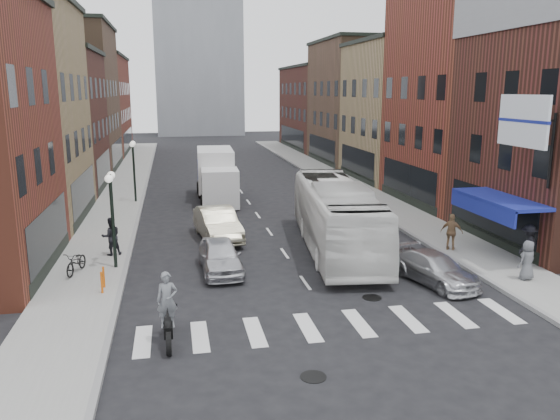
{
  "coord_description": "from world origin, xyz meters",
  "views": [
    {
      "loc": [
        -4.9,
        -18.62,
        7.38
      ],
      "look_at": [
        -0.29,
        4.61,
        2.15
      ],
      "focal_mm": 35.0,
      "sensor_mm": 36.0,
      "label": 1
    }
  ],
  "objects_px": {
    "streetlamp_far": "(133,160)",
    "parked_bicycle": "(76,262)",
    "ped_right_b": "(452,232)",
    "ped_right_c": "(527,260)",
    "motorcycle_rider": "(168,311)",
    "sedan_left_near": "(220,256)",
    "ped_left_solo": "(111,236)",
    "billboard_sign": "(525,123)",
    "sedan_left_far": "(218,224)",
    "bike_rack": "(103,280)",
    "streetlamp_near": "(112,202)",
    "box_truck": "(217,176)",
    "ped_right_a": "(528,245)",
    "transit_bus": "(336,216)",
    "curb_car": "(435,269)"
  },
  "relations": [
    {
      "from": "billboard_sign",
      "to": "ped_left_solo",
      "type": "distance_m",
      "value": 17.9
    },
    {
      "from": "streetlamp_far",
      "to": "parked_bicycle",
      "type": "xyz_separation_m",
      "value": [
        -1.46,
        -14.48,
        -2.31
      ]
    },
    {
      "from": "sedan_left_far",
      "to": "ped_right_c",
      "type": "bearing_deg",
      "value": -45.28
    },
    {
      "from": "box_truck",
      "to": "ped_right_c",
      "type": "distance_m",
      "value": 21.52
    },
    {
      "from": "sedan_left_near",
      "to": "ped_right_b",
      "type": "height_order",
      "value": "ped_right_b"
    },
    {
      "from": "streetlamp_near",
      "to": "ped_right_b",
      "type": "xyz_separation_m",
      "value": [
        14.95,
        -0.4,
        -1.92
      ]
    },
    {
      "from": "sedan_left_far",
      "to": "bike_rack",
      "type": "bearing_deg",
      "value": -132.53
    },
    {
      "from": "bike_rack",
      "to": "ped_left_solo",
      "type": "relative_size",
      "value": 0.47
    },
    {
      "from": "streetlamp_far",
      "to": "box_truck",
      "type": "xyz_separation_m",
      "value": [
        5.4,
        0.11,
        -1.24
      ]
    },
    {
      "from": "billboard_sign",
      "to": "streetlamp_far",
      "type": "relative_size",
      "value": 0.9
    },
    {
      "from": "motorcycle_rider",
      "to": "ped_right_c",
      "type": "distance_m",
      "value": 13.89
    },
    {
      "from": "transit_bus",
      "to": "ped_left_solo",
      "type": "xyz_separation_m",
      "value": [
        -10.21,
        0.62,
        -0.6
      ]
    },
    {
      "from": "ped_left_solo",
      "to": "streetlamp_far",
      "type": "bearing_deg",
      "value": -107.38
    },
    {
      "from": "streetlamp_near",
      "to": "ped_right_c",
      "type": "relative_size",
      "value": 2.63
    },
    {
      "from": "ped_left_solo",
      "to": "ped_right_c",
      "type": "relative_size",
      "value": 1.1
    },
    {
      "from": "curb_car",
      "to": "bike_rack",
      "type": "bearing_deg",
      "value": 160.06
    },
    {
      "from": "ped_right_c",
      "to": "ped_right_b",
      "type": "bearing_deg",
      "value": -93.94
    },
    {
      "from": "billboard_sign",
      "to": "bike_rack",
      "type": "relative_size",
      "value": 4.62
    },
    {
      "from": "bike_rack",
      "to": "box_truck",
      "type": "distance_m",
      "value": 17.75
    },
    {
      "from": "transit_bus",
      "to": "ped_left_solo",
      "type": "height_order",
      "value": "transit_bus"
    },
    {
      "from": "streetlamp_far",
      "to": "ped_right_c",
      "type": "bearing_deg",
      "value": -49.75
    },
    {
      "from": "transit_bus",
      "to": "ped_right_c",
      "type": "xyz_separation_m",
      "value": [
        5.94,
        -5.88,
        -0.68
      ]
    },
    {
      "from": "ped_right_b",
      "to": "ped_right_c",
      "type": "distance_m",
      "value": 4.39
    },
    {
      "from": "motorcycle_rider",
      "to": "ped_right_a",
      "type": "relative_size",
      "value": 1.29
    },
    {
      "from": "streetlamp_near",
      "to": "box_truck",
      "type": "height_order",
      "value": "streetlamp_near"
    },
    {
      "from": "sedan_left_near",
      "to": "ped_right_a",
      "type": "xyz_separation_m",
      "value": [
        12.73,
        -2.03,
        0.34
      ]
    },
    {
      "from": "transit_bus",
      "to": "ped_right_b",
      "type": "relative_size",
      "value": 6.84
    },
    {
      "from": "streetlamp_near",
      "to": "transit_bus",
      "type": "relative_size",
      "value": 0.36
    },
    {
      "from": "motorcycle_rider",
      "to": "sedan_left_near",
      "type": "bearing_deg",
      "value": 71.55
    },
    {
      "from": "transit_bus",
      "to": "sedan_left_near",
      "type": "xyz_separation_m",
      "value": [
        -5.62,
        -2.22,
        -0.93
      ]
    },
    {
      "from": "billboard_sign",
      "to": "sedan_left_near",
      "type": "distance_m",
      "value": 13.16
    },
    {
      "from": "streetlamp_near",
      "to": "ped_right_a",
      "type": "height_order",
      "value": "streetlamp_near"
    },
    {
      "from": "bike_rack",
      "to": "ped_right_b",
      "type": "bearing_deg",
      "value": 8.64
    },
    {
      "from": "curb_car",
      "to": "ped_left_solo",
      "type": "relative_size",
      "value": 2.36
    },
    {
      "from": "billboard_sign",
      "to": "ped_right_b",
      "type": "distance_m",
      "value": 6.09
    },
    {
      "from": "ped_left_solo",
      "to": "ped_right_b",
      "type": "bearing_deg",
      "value": 155.91
    },
    {
      "from": "sedan_left_far",
      "to": "transit_bus",
      "type": "bearing_deg",
      "value": -35.97
    },
    {
      "from": "sedan_left_far",
      "to": "ped_right_a",
      "type": "bearing_deg",
      "value": -37.23
    },
    {
      "from": "motorcycle_rider",
      "to": "sedan_left_near",
      "type": "distance_m",
      "value": 6.61
    },
    {
      "from": "sedan_left_near",
      "to": "transit_bus",
      "type": "bearing_deg",
      "value": 19.73
    },
    {
      "from": "box_truck",
      "to": "ped_right_b",
      "type": "bearing_deg",
      "value": -54.1
    },
    {
      "from": "box_truck",
      "to": "ped_left_solo",
      "type": "height_order",
      "value": "box_truck"
    },
    {
      "from": "ped_left_solo",
      "to": "ped_right_c",
      "type": "xyz_separation_m",
      "value": [
        16.14,
        -6.5,
        -0.08
      ]
    },
    {
      "from": "ped_right_a",
      "to": "ped_right_c",
      "type": "relative_size",
      "value": 1.11
    },
    {
      "from": "billboard_sign",
      "to": "ped_right_b",
      "type": "height_order",
      "value": "billboard_sign"
    },
    {
      "from": "billboard_sign",
      "to": "box_truck",
      "type": "distance_m",
      "value": 21.03
    },
    {
      "from": "box_truck",
      "to": "parked_bicycle",
      "type": "relative_size",
      "value": 4.54
    },
    {
      "from": "box_truck",
      "to": "ped_right_a",
      "type": "relative_size",
      "value": 4.53
    },
    {
      "from": "parked_bicycle",
      "to": "ped_right_a",
      "type": "relative_size",
      "value": 1.0
    },
    {
      "from": "transit_bus",
      "to": "ped_right_a",
      "type": "xyz_separation_m",
      "value": [
        7.11,
        -4.25,
        -0.59
      ]
    }
  ]
}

